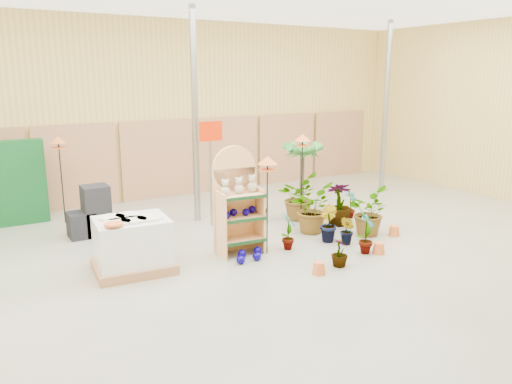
% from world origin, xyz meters
% --- Properties ---
extents(room, '(15.20, 12.10, 4.70)m').
position_xyz_m(room, '(0.00, 0.91, 2.21)').
color(room, gray).
rests_on(room, ground).
extents(display_shelf, '(0.85, 0.58, 1.92)m').
position_xyz_m(display_shelf, '(-0.21, 1.31, 0.88)').
color(display_shelf, tan).
rests_on(display_shelf, ground).
extents(teddy_bears, '(0.70, 0.18, 0.29)m').
position_xyz_m(teddy_bears, '(-0.19, 1.22, 1.21)').
color(teddy_bears, beige).
rests_on(teddy_bears, display_shelf).
extents(gazing_balls_shelf, '(0.70, 0.24, 0.13)m').
position_xyz_m(gazing_balls_shelf, '(-0.21, 1.20, 0.76)').
color(gazing_balls_shelf, '#080071').
rests_on(gazing_balls_shelf, display_shelf).
extents(gazing_balls_floor, '(0.63, 0.39, 0.15)m').
position_xyz_m(gazing_balls_floor, '(-0.23, 0.83, 0.07)').
color(gazing_balls_floor, '#080071').
rests_on(gazing_balls_floor, ground).
extents(pallet_stack, '(1.32, 1.13, 0.91)m').
position_xyz_m(pallet_stack, '(-2.10, 1.36, 0.44)').
color(pallet_stack, '#9A6947').
rests_on(pallet_stack, ground).
extents(charcoal_planters, '(0.80, 0.50, 1.00)m').
position_xyz_m(charcoal_planters, '(-2.24, 3.59, 0.42)').
color(charcoal_planters, black).
rests_on(charcoal_planters, ground).
extents(offer_sign, '(0.50, 0.08, 2.20)m').
position_xyz_m(offer_sign, '(0.10, 2.98, 1.57)').
color(offer_sign, gray).
rests_on(offer_sign, ground).
extents(bird_table_front, '(0.34, 0.34, 1.76)m').
position_xyz_m(bird_table_front, '(0.19, 0.93, 1.63)').
color(bird_table_front, black).
rests_on(bird_table_front, ground).
extents(bird_table_right, '(0.34, 0.34, 1.93)m').
position_xyz_m(bird_table_right, '(1.79, 2.11, 1.79)').
color(bird_table_right, black).
rests_on(bird_table_right, ground).
extents(bird_table_back, '(0.34, 0.34, 1.87)m').
position_xyz_m(bird_table_back, '(-2.54, 4.79, 1.74)').
color(bird_table_back, black).
rests_on(bird_table_back, ground).
extents(palm, '(0.70, 0.70, 1.74)m').
position_xyz_m(palm, '(2.27, 2.77, 1.49)').
color(palm, '#4B3E2D').
rests_on(palm, ground).
extents(potted_plant_0, '(0.43, 0.45, 0.71)m').
position_xyz_m(potted_plant_0, '(0.63, 0.90, 0.36)').
color(potted_plant_0, '#2C7B2C').
rests_on(potted_plant_0, ground).
extents(potted_plant_1, '(0.41, 0.46, 0.71)m').
position_xyz_m(potted_plant_1, '(1.55, 0.92, 0.35)').
color(potted_plant_1, '#2C7B2C').
rests_on(potted_plant_1, ground).
extents(potted_plant_2, '(1.19, 1.17, 1.00)m').
position_xyz_m(potted_plant_2, '(1.63, 1.56, 0.50)').
color(potted_plant_2, '#2C7B2C').
rests_on(potted_plant_2, ground).
extents(potted_plant_3, '(0.70, 0.70, 0.93)m').
position_xyz_m(potted_plant_3, '(2.43, 1.63, 0.46)').
color(potted_plant_3, '#2C7B2C').
rests_on(potted_plant_3, ground).
extents(potted_plant_4, '(0.40, 0.33, 0.65)m').
position_xyz_m(potted_plant_4, '(2.99, 1.91, 0.33)').
color(potted_plant_4, '#2C7B2C').
rests_on(potted_plant_4, ground).
extents(potted_plant_6, '(1.21, 1.20, 1.01)m').
position_xyz_m(potted_plant_6, '(1.94, 2.47, 0.51)').
color(potted_plant_6, '#2C7B2C').
rests_on(potted_plant_6, ground).
extents(potted_plant_7, '(0.29, 0.29, 0.49)m').
position_xyz_m(potted_plant_7, '(0.89, -0.22, 0.25)').
color(potted_plant_7, '#2C7B2C').
rests_on(potted_plant_7, ground).
extents(potted_plant_8, '(0.51, 0.48, 0.80)m').
position_xyz_m(potted_plant_8, '(1.69, 0.02, 0.40)').
color(potted_plant_8, '#2C7B2C').
rests_on(potted_plant_8, ground).
extents(potted_plant_9, '(0.30, 0.34, 0.56)m').
position_xyz_m(potted_plant_9, '(1.73, 0.55, 0.28)').
color(potted_plant_9, '#2C7B2C').
rests_on(potted_plant_9, ground).
extents(potted_plant_10, '(1.13, 1.13, 0.95)m').
position_xyz_m(potted_plant_10, '(2.49, 0.85, 0.47)').
color(potted_plant_10, '#2C7B2C').
rests_on(potted_plant_10, ground).
extents(potted_plant_11, '(0.56, 0.56, 0.72)m').
position_xyz_m(potted_plant_11, '(1.06, 2.70, 0.36)').
color(potted_plant_11, '#2C7B2C').
rests_on(potted_plant_11, ground).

